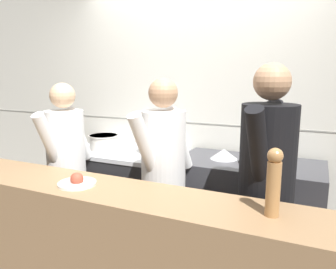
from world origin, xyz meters
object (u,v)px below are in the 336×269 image
at_px(stock_pot, 104,142).
at_px(mixing_bowl_steel, 224,154).
at_px(pepper_mill, 274,181).
at_px(oven_range, 128,192).
at_px(chef_head_cook, 67,165).
at_px(chef_sous, 163,175).
at_px(sauce_pot, 157,143).
at_px(plated_dish_main, 77,182).
at_px(chef_line, 266,184).
at_px(chefs_knife, 257,165).

height_order(stock_pot, mixing_bowl_steel, stock_pot).
distance_m(stock_pot, pepper_mill, 2.10).
bearing_deg(oven_range, chef_head_cook, -107.17).
distance_m(stock_pot, chef_sous, 1.10).
xyz_separation_m(stock_pot, sauce_pot, (0.56, 0.09, 0.01)).
relative_size(oven_range, plated_dish_main, 4.69).
xyz_separation_m(oven_range, mixing_bowl_steel, (1.00, 0.01, 0.51)).
distance_m(chef_sous, chef_line, 0.76).
distance_m(sauce_pot, chef_line, 1.34).
bearing_deg(chef_sous, sauce_pot, 133.27).
xyz_separation_m(oven_range, pepper_mill, (1.55, -1.13, 0.69)).
bearing_deg(sauce_pot, chefs_knife, -8.22).
distance_m(sauce_pot, mixing_bowl_steel, 0.67).
bearing_deg(chef_sous, mixing_bowl_steel, 78.20).
bearing_deg(sauce_pot, chef_sous, -59.83).
bearing_deg(chef_line, stock_pot, 167.43).
relative_size(stock_pot, chefs_knife, 0.74).
bearing_deg(chef_sous, stock_pot, 162.25).
relative_size(sauce_pot, pepper_mill, 1.01).
height_order(oven_range, pepper_mill, pepper_mill).
relative_size(chef_head_cook, chef_sous, 0.97).
bearing_deg(sauce_pot, stock_pot, -170.62).
bearing_deg(chef_head_cook, chef_line, -4.24).
relative_size(plated_dish_main, chef_sous, 0.15).
distance_m(stock_pot, chef_line, 1.80).
bearing_deg(sauce_pot, chef_line, -32.03).
relative_size(stock_pot, chef_head_cook, 0.19).
xyz_separation_m(sauce_pot, pepper_mill, (1.23, -1.17, 0.16)).
distance_m(plated_dish_main, chef_sous, 0.66).
distance_m(mixing_bowl_steel, chef_head_cook, 1.37).
relative_size(chef_sous, chef_line, 0.94).
height_order(chefs_knife, plated_dish_main, plated_dish_main).
bearing_deg(chef_line, mixing_bowl_steel, 131.45).
distance_m(stock_pot, chef_head_cook, 0.60).
bearing_deg(oven_range, plated_dish_main, -72.95).
xyz_separation_m(oven_range, sauce_pot, (0.32, 0.04, 0.53)).
xyz_separation_m(sauce_pot, chefs_knife, (0.99, -0.14, -0.06)).
xyz_separation_m(stock_pot, mixing_bowl_steel, (1.24, 0.07, -0.01)).
height_order(sauce_pot, chefs_knife, sauce_pot).
xyz_separation_m(sauce_pot, mixing_bowl_steel, (0.67, -0.03, -0.03)).
bearing_deg(chefs_knife, chef_head_cook, -160.13).
height_order(mixing_bowl_steel, chef_sous, chef_sous).
xyz_separation_m(plated_dish_main, chef_sous, (0.34, 0.56, -0.07)).
relative_size(stock_pot, chef_sous, 0.18).
distance_m(chef_head_cook, chef_sous, 0.91).
bearing_deg(chef_line, pepper_mill, -71.16).
height_order(oven_range, chef_sous, chef_sous).
bearing_deg(stock_pot, oven_range, 12.84).
distance_m(plated_dish_main, chef_line, 1.21).
bearing_deg(chef_line, chef_head_cook, -173.34).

